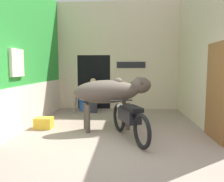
# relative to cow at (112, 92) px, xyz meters

# --- Properties ---
(ground_plane) EXTENTS (30.00, 30.00, 0.00)m
(ground_plane) POSITION_rel_cow_xyz_m (0.05, -1.41, -0.96)
(ground_plane) COLOR gray
(wall_left_shopfront) EXTENTS (0.25, 4.18, 3.98)m
(wall_left_shopfront) POSITION_rel_cow_xyz_m (-2.29, 0.67, 0.97)
(wall_left_shopfront) COLOR green
(wall_left_shopfront) RESTS_ON ground_plane
(wall_back_with_doorway) EXTENTS (4.50, 0.93, 3.98)m
(wall_back_with_doorway) POSITION_rel_cow_xyz_m (-0.28, 3.02, 0.68)
(wall_back_with_doorway) COLOR beige
(wall_back_with_doorway) RESTS_ON ground_plane
(wall_right_with_door) EXTENTS (0.22, 4.18, 3.98)m
(wall_right_with_door) POSITION_rel_cow_xyz_m (2.38, 0.63, 1.00)
(wall_right_with_door) COLOR beige
(wall_right_with_door) RESTS_ON ground_plane
(cow) EXTENTS (2.06, 1.11, 1.36)m
(cow) POSITION_rel_cow_xyz_m (0.00, 0.00, 0.00)
(cow) COLOR #4C4238
(cow) RESTS_ON ground_plane
(motorcycle_near) EXTENTS (0.86, 1.82, 0.80)m
(motorcycle_near) POSITION_rel_cow_xyz_m (0.43, -0.74, -0.51)
(motorcycle_near) COLOR black
(motorcycle_near) RESTS_ON ground_plane
(shopkeeper_seated) EXTENTS (0.42, 0.34, 1.19)m
(shopkeeper_seated) POSITION_rel_cow_xyz_m (-0.79, 2.10, -0.33)
(shopkeeper_seated) COLOR #282833
(shopkeeper_seated) RESTS_ON ground_plane
(plastic_stool) EXTENTS (0.37, 0.37, 0.42)m
(plastic_stool) POSITION_rel_cow_xyz_m (-1.20, 2.33, -0.73)
(plastic_stool) COLOR #2856B2
(plastic_stool) RESTS_ON ground_plane
(crate) EXTENTS (0.44, 0.32, 0.28)m
(crate) POSITION_rel_cow_xyz_m (-1.76, -0.04, -0.82)
(crate) COLOR gold
(crate) RESTS_ON ground_plane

